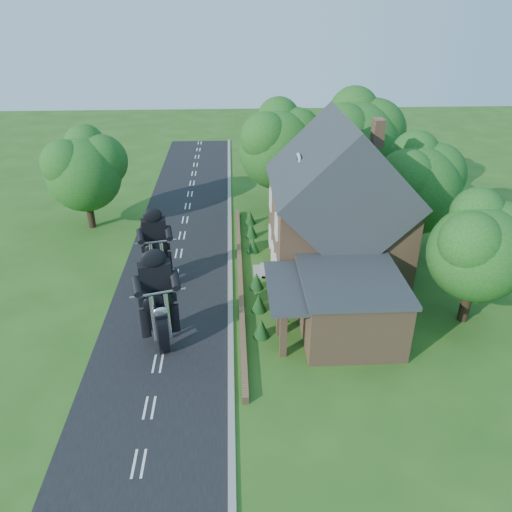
{
  "coord_description": "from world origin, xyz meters",
  "views": [
    {
      "loc": [
        3.92,
        -22.76,
        16.32
      ],
      "look_at": [
        5.22,
        3.02,
        2.8
      ],
      "focal_mm": 35.0,
      "sensor_mm": 36.0,
      "label": 1
    }
  ],
  "objects_px": {
    "motorcycle_lead": "(161,331)",
    "annex": "(347,304)",
    "motorcycle_follow": "(158,273)",
    "house": "(337,210)",
    "garden_wall": "(240,278)"
  },
  "relations": [
    {
      "from": "house",
      "to": "motorcycle_follow",
      "type": "distance_m",
      "value": 11.95
    },
    {
      "from": "annex",
      "to": "motorcycle_follow",
      "type": "xyz_separation_m",
      "value": [
        -10.73,
        5.69,
        -0.99
      ]
    },
    {
      "from": "house",
      "to": "annex",
      "type": "distance_m",
      "value": 7.3
    },
    {
      "from": "garden_wall",
      "to": "house",
      "type": "distance_m",
      "value": 7.52
    },
    {
      "from": "house",
      "to": "motorcycle_lead",
      "type": "xyz_separation_m",
      "value": [
        -10.45,
        -7.42,
        -3.49
      ]
    },
    {
      "from": "garden_wall",
      "to": "motorcycle_lead",
      "type": "bearing_deg",
      "value": -123.56
    },
    {
      "from": "garden_wall",
      "to": "annex",
      "type": "xyz_separation_m",
      "value": [
        5.57,
        -5.8,
        1.57
      ]
    },
    {
      "from": "motorcycle_follow",
      "to": "annex",
      "type": "bearing_deg",
      "value": 139.49
    },
    {
      "from": "garden_wall",
      "to": "motorcycle_follow",
      "type": "relative_size",
      "value": 13.1
    },
    {
      "from": "garden_wall",
      "to": "annex",
      "type": "distance_m",
      "value": 8.19
    },
    {
      "from": "house",
      "to": "motorcycle_lead",
      "type": "distance_m",
      "value": 13.28
    },
    {
      "from": "garden_wall",
      "to": "motorcycle_follow",
      "type": "height_order",
      "value": "motorcycle_follow"
    },
    {
      "from": "garden_wall",
      "to": "motorcycle_lead",
      "type": "relative_size",
      "value": 11.97
    },
    {
      "from": "motorcycle_lead",
      "to": "annex",
      "type": "bearing_deg",
      "value": 167.83
    },
    {
      "from": "garden_wall",
      "to": "annex",
      "type": "height_order",
      "value": "annex"
    }
  ]
}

